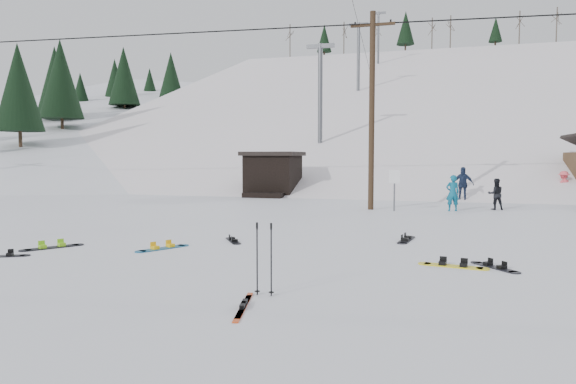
# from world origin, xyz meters

# --- Properties ---
(ground) EXTENTS (200.00, 200.00, 0.00)m
(ground) POSITION_xyz_m (0.00, 0.00, 0.00)
(ground) COLOR white
(ground) RESTS_ON ground
(ski_slope) EXTENTS (60.00, 85.24, 65.97)m
(ski_slope) POSITION_xyz_m (0.00, 55.00, -12.00)
(ski_slope) COLOR white
(ski_slope) RESTS_ON ground
(ridge_left) EXTENTS (47.54, 95.03, 58.38)m
(ridge_left) POSITION_xyz_m (-36.00, 48.00, -11.00)
(ridge_left) COLOR white
(ridge_left) RESTS_ON ground
(treeline_left) EXTENTS (20.00, 64.00, 10.00)m
(treeline_left) POSITION_xyz_m (-34.00, 40.00, 0.00)
(treeline_left) COLOR black
(treeline_left) RESTS_ON ground
(treeline_crest) EXTENTS (50.00, 6.00, 10.00)m
(treeline_crest) POSITION_xyz_m (0.00, 86.00, 0.00)
(treeline_crest) COLOR black
(treeline_crest) RESTS_ON ski_slope
(utility_pole) EXTENTS (2.00, 0.26, 9.00)m
(utility_pole) POSITION_xyz_m (2.00, 14.00, 4.68)
(utility_pole) COLOR #3A2819
(utility_pole) RESTS_ON ground
(trail_sign) EXTENTS (0.50, 0.09, 1.85)m
(trail_sign) POSITION_xyz_m (3.10, 13.58, 1.27)
(trail_sign) COLOR #595B60
(trail_sign) RESTS_ON ground
(lift_hut) EXTENTS (3.40, 4.10, 2.75)m
(lift_hut) POSITION_xyz_m (-5.00, 20.94, 1.36)
(lift_hut) COLOR black
(lift_hut) RESTS_ON ground
(lift_tower_near) EXTENTS (2.20, 0.36, 8.00)m
(lift_tower_near) POSITION_xyz_m (-4.00, 30.00, 7.86)
(lift_tower_near) COLOR #595B60
(lift_tower_near) RESTS_ON ski_slope
(lift_tower_mid) EXTENTS (2.20, 0.36, 8.00)m
(lift_tower_mid) POSITION_xyz_m (-4.00, 50.00, 14.36)
(lift_tower_mid) COLOR #595B60
(lift_tower_mid) RESTS_ON ski_slope
(lift_tower_far) EXTENTS (2.20, 0.36, 8.00)m
(lift_tower_far) POSITION_xyz_m (-4.00, 70.00, 20.86)
(lift_tower_far) COLOR #595B60
(lift_tower_far) RESTS_ON ski_slope
(hero_snowboard) EXTENTS (0.92, 1.44, 0.11)m
(hero_snowboard) POSITION_xyz_m (-2.07, 2.26, 0.03)
(hero_snowboard) COLOR #155F8D
(hero_snowboard) RESTS_ON ground
(hero_skis) EXTENTS (0.44, 1.62, 0.09)m
(hero_skis) POSITION_xyz_m (1.92, -2.09, 0.02)
(hero_skis) COLOR #B03812
(hero_skis) RESTS_ON ground
(ski_poles) EXTENTS (0.36, 0.09, 1.30)m
(ski_poles) POSITION_xyz_m (2.01, -1.31, 0.67)
(ski_poles) COLOR black
(ski_poles) RESTS_ON ground
(board_scatter_a) EXTENTS (1.20, 0.75, 0.09)m
(board_scatter_a) POSITION_xyz_m (-5.33, 0.20, 0.02)
(board_scatter_a) COLOR black
(board_scatter_a) RESTS_ON ground
(board_scatter_b) EXTENTS (0.82, 1.10, 0.09)m
(board_scatter_b) POSITION_xyz_m (-0.73, 3.93, 0.02)
(board_scatter_b) COLOR black
(board_scatter_b) RESTS_ON ground
(board_scatter_c) EXTENTS (1.05, 1.43, 0.12)m
(board_scatter_c) POSITION_xyz_m (-4.99, 1.55, 0.03)
(board_scatter_c) COLOR black
(board_scatter_c) RESTS_ON ground
(board_scatter_d) EXTENTS (0.96, 1.11, 0.10)m
(board_scatter_d) POSITION_xyz_m (6.19, 2.24, 0.02)
(board_scatter_d) COLOR black
(board_scatter_d) RESTS_ON ground
(board_scatter_e) EXTENTS (1.53, 0.50, 0.11)m
(board_scatter_e) POSITION_xyz_m (5.30, 2.10, 0.03)
(board_scatter_e) COLOR yellow
(board_scatter_e) RESTS_ON ground
(board_scatter_f) EXTENTS (0.46, 1.49, 0.11)m
(board_scatter_f) POSITION_xyz_m (4.09, 5.48, 0.03)
(board_scatter_f) COLOR black
(board_scatter_f) RESTS_ON ground
(skier_teal) EXTENTS (0.66, 0.51, 1.63)m
(skier_teal) POSITION_xyz_m (5.62, 14.35, 0.81)
(skier_teal) COLOR #0C5B79
(skier_teal) RESTS_ON ground
(skier_dark) EXTENTS (0.79, 0.67, 1.44)m
(skier_dark) POSITION_xyz_m (7.54, 15.51, 0.72)
(skier_dark) COLOR black
(skier_dark) RESTS_ON ground
(skier_pink) EXTENTS (1.22, 1.02, 1.63)m
(skier_pink) POSITION_xyz_m (11.82, 22.34, 0.82)
(skier_pink) COLOR #EB535D
(skier_pink) RESTS_ON ground
(skier_navy) EXTENTS (1.17, 0.65, 1.89)m
(skier_navy) POSITION_xyz_m (6.30, 19.54, 0.94)
(skier_navy) COLOR #1C2947
(skier_navy) RESTS_ON ground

